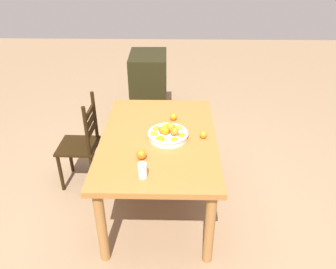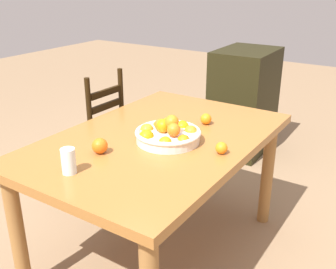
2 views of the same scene
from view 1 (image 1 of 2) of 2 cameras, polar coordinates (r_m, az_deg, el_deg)
ground_plane at (r=3.39m, az=-1.42°, el=-11.45°), size 12.00×12.00×0.00m
dining_table at (r=2.99m, az=-1.58°, el=-1.98°), size 1.51×1.00×0.76m
chair_near_window at (r=3.51m, az=-14.33°, el=-1.69°), size 0.39×0.39×0.96m
cabinet at (r=4.60m, az=-3.25°, el=7.72°), size 0.65×0.49×0.96m
fruit_bowl at (r=2.88m, az=-0.05°, el=0.11°), size 0.35×0.35×0.15m
orange_loose_0 at (r=3.19m, az=0.92°, el=3.02°), size 0.07×0.07×0.07m
orange_loose_1 at (r=2.64m, az=-4.52°, el=-3.38°), size 0.08×0.08×0.08m
orange_loose_2 at (r=2.92m, az=5.98°, el=-0.06°), size 0.06×0.06×0.06m
drinking_glass at (r=2.44m, az=-4.33°, el=-6.10°), size 0.06×0.06×0.12m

